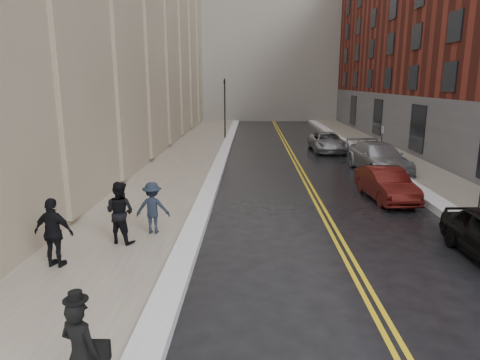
# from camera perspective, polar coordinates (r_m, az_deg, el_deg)

# --- Properties ---
(ground) EXTENTS (160.00, 160.00, 0.00)m
(ground) POSITION_cam_1_polar(r_m,az_deg,el_deg) (8.57, 3.57, -22.27)
(ground) COLOR black
(ground) RESTS_ON ground
(sidewalk_left) EXTENTS (4.00, 64.00, 0.15)m
(sidewalk_left) POSITION_cam_1_polar(r_m,az_deg,el_deg) (23.87, -8.62, 1.07)
(sidewalk_left) COLOR gray
(sidewalk_left) RESTS_ON ground
(sidewalk_right) EXTENTS (3.00, 64.00, 0.15)m
(sidewalk_right) POSITION_cam_1_polar(r_m,az_deg,el_deg) (25.28, 23.11, 0.83)
(sidewalk_right) COLOR gray
(sidewalk_right) RESTS_ON ground
(lane_stripe_a) EXTENTS (0.12, 64.00, 0.01)m
(lane_stripe_a) POSITION_cam_1_polar(r_m,az_deg,el_deg) (23.67, 8.02, 0.81)
(lane_stripe_a) COLOR gold
(lane_stripe_a) RESTS_ON ground
(lane_stripe_b) EXTENTS (0.12, 64.00, 0.01)m
(lane_stripe_b) POSITION_cam_1_polar(r_m,az_deg,el_deg) (23.70, 8.59, 0.81)
(lane_stripe_b) COLOR gold
(lane_stripe_b) RESTS_ON ground
(snow_ridge_left) EXTENTS (0.70, 60.80, 0.26)m
(snow_ridge_left) POSITION_cam_1_polar(r_m,az_deg,el_deg) (23.56, -3.11, 1.18)
(snow_ridge_left) COLOR white
(snow_ridge_left) RESTS_ON ground
(snow_ridge_right) EXTENTS (0.85, 60.80, 0.30)m
(snow_ridge_right) POSITION_cam_1_polar(r_m,az_deg,el_deg) (24.64, 19.12, 1.05)
(snow_ridge_right) COLOR white
(snow_ridge_right) RESTS_ON ground
(traffic_signal) EXTENTS (0.18, 0.15, 5.20)m
(traffic_signal) POSITION_cam_1_polar(r_m,az_deg,el_deg) (37.11, -2.04, 10.11)
(traffic_signal) COLOR black
(traffic_signal) RESTS_ON ground
(parking_sign_far) EXTENTS (0.06, 0.35, 2.23)m
(parking_sign_far) POSITION_cam_1_polar(r_m,az_deg,el_deg) (28.44, 18.37, 5.08)
(parking_sign_far) COLOR black
(parking_sign_far) RESTS_ON ground
(car_maroon) EXTENTS (1.81, 4.27, 1.37)m
(car_maroon) POSITION_cam_1_polar(r_m,az_deg,el_deg) (19.28, 18.88, -0.48)
(car_maroon) COLOR #49100D
(car_maroon) RESTS_ON ground
(car_silver_near) EXTENTS (2.88, 5.77, 1.61)m
(car_silver_near) POSITION_cam_1_polar(r_m,az_deg,el_deg) (25.07, 18.00, 2.85)
(car_silver_near) COLOR #94959B
(car_silver_near) RESTS_ON ground
(car_silver_far) EXTENTS (2.35, 5.00, 1.38)m
(car_silver_far) POSITION_cam_1_polar(r_m,az_deg,el_deg) (31.62, 11.59, 4.99)
(car_silver_far) COLOR #979A9F
(car_silver_far) RESTS_ON ground
(pedestrian_main) EXTENTS (0.74, 0.61, 1.75)m
(pedestrian_main) POSITION_cam_1_polar(r_m,az_deg,el_deg) (7.18, -20.47, -20.94)
(pedestrian_main) COLOR black
(pedestrian_main) RESTS_ON sidewalk_left
(pedestrian_a) EXTENTS (1.11, 0.98, 1.90)m
(pedestrian_a) POSITION_cam_1_polar(r_m,az_deg,el_deg) (13.40, -15.72, -4.17)
(pedestrian_a) COLOR black
(pedestrian_a) RESTS_ON sidewalk_left
(pedestrian_b) EXTENTS (1.10, 0.65, 1.68)m
(pedestrian_b) POSITION_cam_1_polar(r_m,az_deg,el_deg) (14.03, -11.57, -3.65)
(pedestrian_b) COLOR #19202D
(pedestrian_b) RESTS_ON sidewalk_left
(pedestrian_c) EXTENTS (1.16, 0.63, 1.87)m
(pedestrian_c) POSITION_cam_1_polar(r_m,az_deg,el_deg) (12.26, -23.56, -6.47)
(pedestrian_c) COLOR black
(pedestrian_c) RESTS_ON sidewalk_left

